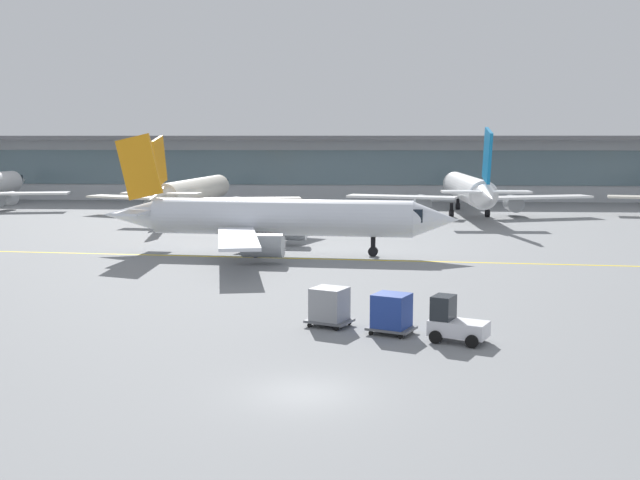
{
  "coord_description": "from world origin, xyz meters",
  "views": [
    {
      "loc": [
        2.34,
        -27.92,
        9.29
      ],
      "look_at": [
        -0.7,
        20.59,
        3.0
      ],
      "focal_mm": 44.39,
      "sensor_mm": 36.0,
      "label": 1
    }
  ],
  "objects_px": {
    "taxiing_regional_jet": "(277,218)",
    "cargo_dolly_trailing": "(329,305)",
    "cargo_dolly_lead": "(392,312)",
    "gate_airplane_1": "(194,192)",
    "gate_airplane_2": "(468,190)",
    "baggage_tug": "(454,323)"
  },
  "relations": [
    {
      "from": "taxiing_regional_jet",
      "to": "cargo_dolly_trailing",
      "type": "height_order",
      "value": "taxiing_regional_jet"
    },
    {
      "from": "cargo_dolly_lead",
      "to": "baggage_tug",
      "type": "bearing_deg",
      "value": -0.0
    },
    {
      "from": "taxiing_regional_jet",
      "to": "cargo_dolly_trailing",
      "type": "bearing_deg",
      "value": -72.29
    },
    {
      "from": "gate_airplane_1",
      "to": "cargo_dolly_trailing",
      "type": "distance_m",
      "value": 59.04
    },
    {
      "from": "gate_airplane_2",
      "to": "baggage_tug",
      "type": "relative_size",
      "value": 10.66
    },
    {
      "from": "gate_airplane_1",
      "to": "taxiing_regional_jet",
      "type": "height_order",
      "value": "taxiing_regional_jet"
    },
    {
      "from": "gate_airplane_1",
      "to": "cargo_dolly_trailing",
      "type": "bearing_deg",
      "value": -155.52
    },
    {
      "from": "cargo_dolly_lead",
      "to": "gate_airplane_2",
      "type": "bearing_deg",
      "value": 103.78
    },
    {
      "from": "gate_airplane_1",
      "to": "baggage_tug",
      "type": "bearing_deg",
      "value": -151.3
    },
    {
      "from": "cargo_dolly_trailing",
      "to": "gate_airplane_2",
      "type": "bearing_deg",
      "value": 100.63
    },
    {
      "from": "taxiing_regional_jet",
      "to": "baggage_tug",
      "type": "relative_size",
      "value": 9.91
    },
    {
      "from": "gate_airplane_1",
      "to": "baggage_tug",
      "type": "relative_size",
      "value": 9.79
    },
    {
      "from": "cargo_dolly_lead",
      "to": "cargo_dolly_trailing",
      "type": "xyz_separation_m",
      "value": [
        -3.03,
        1.36,
        0.0
      ]
    },
    {
      "from": "gate_airplane_1",
      "to": "taxiing_regional_jet",
      "type": "xyz_separation_m",
      "value": [
        13.83,
        -31.55,
        0.03
      ]
    },
    {
      "from": "gate_airplane_1",
      "to": "baggage_tug",
      "type": "height_order",
      "value": "gate_airplane_1"
    },
    {
      "from": "taxiing_regional_jet",
      "to": "cargo_dolly_trailing",
      "type": "distance_m",
      "value": 24.91
    },
    {
      "from": "gate_airplane_1",
      "to": "cargo_dolly_trailing",
      "type": "height_order",
      "value": "gate_airplane_1"
    },
    {
      "from": "taxiing_regional_jet",
      "to": "cargo_dolly_lead",
      "type": "distance_m",
      "value": 27.02
    },
    {
      "from": "cargo_dolly_lead",
      "to": "cargo_dolly_trailing",
      "type": "height_order",
      "value": "same"
    },
    {
      "from": "cargo_dolly_lead",
      "to": "cargo_dolly_trailing",
      "type": "bearing_deg",
      "value": -180.0
    },
    {
      "from": "gate_airplane_1",
      "to": "gate_airplane_2",
      "type": "distance_m",
      "value": 32.99
    },
    {
      "from": "gate_airplane_2",
      "to": "baggage_tug",
      "type": "distance_m",
      "value": 60.31
    }
  ]
}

